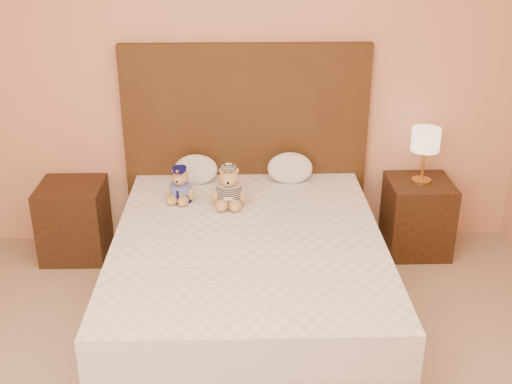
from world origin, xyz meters
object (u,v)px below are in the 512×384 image
pillow_right (290,167)px  pillow_left (196,168)px  teddy_police (180,184)px  bed (248,276)px  nightstand_left (74,220)px  teddy_prisoner (229,187)px  nightstand_right (417,216)px  lamp (426,142)px

pillow_right → pillow_left: bearing=180.0°
teddy_police → pillow_right: 0.81m
bed → nightstand_left: bearing=147.4°
teddy_police → teddy_prisoner: (0.32, -0.09, 0.02)m
teddy_prisoner → nightstand_right: bearing=18.5°
lamp → teddy_prisoner: (-1.37, -0.37, -0.16)m
teddy_prisoner → nightstand_left: bearing=165.3°
nightstand_right → pillow_left: bearing=178.9°
pillow_right → nightstand_right: bearing=-1.8°
nightstand_right → pillow_left: size_ratio=1.79×
bed → nightstand_left: size_ratio=3.64×
teddy_police → teddy_prisoner: teddy_prisoner is taller
nightstand_left → nightstand_right: (2.50, 0.00, 0.00)m
lamp → pillow_right: size_ratio=1.25×
nightstand_left → teddy_police: size_ratio=2.28×
nightstand_left → teddy_police: (0.81, -0.29, 0.40)m
nightstand_right → pillow_right: 1.02m
nightstand_left → pillow_left: 0.97m
nightstand_left → teddy_prisoner: teddy_prisoner is taller
nightstand_left → nightstand_right: 2.50m
bed → nightstand_right: (1.25, 0.80, -0.00)m
nightstand_left → lamp: bearing=0.0°
bed → pillow_right: size_ratio=6.24×
nightstand_left → pillow_right: 1.61m
lamp → teddy_police: size_ratio=1.66×
nightstand_right → teddy_prisoner: teddy_prisoner is taller
pillow_left → nightstand_left: bearing=-178.1°
pillow_left → pillow_right: size_ratio=0.96×
nightstand_right → teddy_prisoner: bearing=-164.8°
lamp → pillow_left: lamp is taller
bed → nightstand_right: size_ratio=3.64×
teddy_police → pillow_left: 0.33m
lamp → pillow_right: lamp is taller
bed → pillow_left: pillow_left is taller
bed → nightstand_left: 1.48m
nightstand_right → teddy_police: (-1.69, -0.29, 0.40)m
bed → pillow_right: bearing=69.5°
bed → lamp: lamp is taller
teddy_police → pillow_left: teddy_police is taller
teddy_police → nightstand_right: bearing=23.9°
bed → teddy_police: bearing=130.5°
bed → teddy_prisoner: 0.61m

